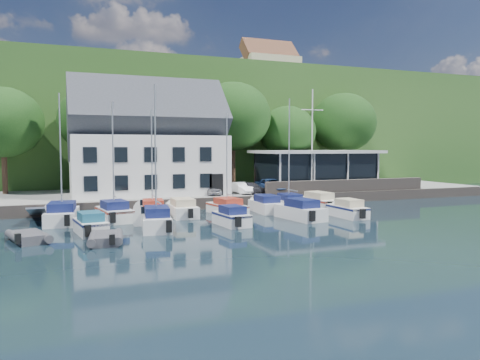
{
  "coord_description": "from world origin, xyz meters",
  "views": [
    {
      "loc": [
        -14.94,
        -28.13,
        5.42
      ],
      "look_at": [
        -0.52,
        9.0,
        2.63
      ],
      "focal_mm": 35.0,
      "sensor_mm": 36.0,
      "label": 1
    }
  ],
  "objects": [
    {
      "name": "ground",
      "position": [
        0.0,
        0.0,
        0.0
      ],
      "size": [
        180.0,
        180.0,
        0.0
      ],
      "primitive_type": "plane",
      "color": "black",
      "rests_on": "ground"
    },
    {
      "name": "quay",
      "position": [
        0.0,
        17.5,
        0.5
      ],
      "size": [
        60.0,
        13.0,
        1.0
      ],
      "primitive_type": "cube",
      "color": "gray",
      "rests_on": "ground"
    },
    {
      "name": "quay_face",
      "position": [
        0.0,
        11.0,
        0.5
      ],
      "size": [
        60.0,
        0.3,
        1.0
      ],
      "primitive_type": "cube",
      "color": "#5C5149",
      "rests_on": "ground"
    },
    {
      "name": "hillside",
      "position": [
        0.0,
        62.0,
        8.0
      ],
      "size": [
        160.0,
        75.0,
        16.0
      ],
      "primitive_type": "cube",
      "color": "#24491B",
      "rests_on": "ground"
    },
    {
      "name": "field_patch",
      "position": [
        8.0,
        70.0,
        16.15
      ],
      "size": [
        50.0,
        30.0,
        0.3
      ],
      "primitive_type": "cube",
      "color": "#526331",
      "rests_on": "hillside"
    },
    {
      "name": "farmhouse",
      "position": [
        22.0,
        52.0,
        20.1
      ],
      "size": [
        10.4,
        7.0,
        8.2
      ],
      "primitive_type": null,
      "color": "#BFAC90",
      "rests_on": "hillside"
    },
    {
      "name": "harbor_building",
      "position": [
        -7.0,
        16.5,
        5.35
      ],
      "size": [
        14.4,
        8.2,
        8.7
      ],
      "primitive_type": null,
      "color": "silver",
      "rests_on": "quay"
    },
    {
      "name": "club_pavilion",
      "position": [
        11.0,
        16.0,
        3.05
      ],
      "size": [
        13.2,
        7.2,
        4.1
      ],
      "primitive_type": null,
      "color": "black",
      "rests_on": "quay"
    },
    {
      "name": "seawall",
      "position": [
        12.0,
        11.4,
        1.6
      ],
      "size": [
        18.0,
        0.5,
        1.2
      ],
      "primitive_type": "cube",
      "color": "#5C5149",
      "rests_on": "quay"
    },
    {
      "name": "gangway",
      "position": [
        -16.5,
        9.0,
        0.0
      ],
      "size": [
        1.2,
        6.0,
        1.4
      ],
      "primitive_type": null,
      "color": "silver",
      "rests_on": "ground"
    },
    {
      "name": "car_silver",
      "position": [
        -1.86,
        13.37,
        1.55
      ],
      "size": [
        1.63,
        3.34,
        1.1
      ],
      "primitive_type": "imported",
      "rotation": [
        0.0,
        0.0,
        0.11
      ],
      "color": "#ADADB2",
      "rests_on": "quay"
    },
    {
      "name": "car_white",
      "position": [
        1.26,
        13.34,
        1.54
      ],
      "size": [
        1.54,
        3.42,
        1.09
      ],
      "primitive_type": "imported",
      "rotation": [
        0.0,
        0.0,
        0.12
      ],
      "color": "white",
      "rests_on": "quay"
    },
    {
      "name": "car_dgrey",
      "position": [
        2.14,
        13.19,
        1.54
      ],
      "size": [
        2.67,
        4.05,
        1.09
      ],
      "primitive_type": "imported",
      "rotation": [
        0.0,
        0.0,
        0.33
      ],
      "color": "#2A2A2E",
      "rests_on": "quay"
    },
    {
      "name": "car_blue",
      "position": [
        4.48,
        13.45,
        1.71
      ],
      "size": [
        1.91,
        4.27,
        1.43
      ],
      "primitive_type": "imported",
      "rotation": [
        0.0,
        0.0,
        -0.06
      ],
      "color": "navy",
      "rests_on": "quay"
    },
    {
      "name": "flagpole",
      "position": [
        8.63,
        12.74,
        6.08
      ],
      "size": [
        2.44,
        0.2,
        10.16
      ],
      "primitive_type": null,
      "color": "silver",
      "rests_on": "quay"
    },
    {
      "name": "tree_0",
      "position": [
        -19.76,
        21.31,
        6.06
      ],
      "size": [
        7.41,
        7.41,
        10.12
      ],
      "primitive_type": null,
      "color": "black",
      "rests_on": "quay"
    },
    {
      "name": "tree_1",
      "position": [
        -11.16,
        21.79,
        6.35
      ],
      "size": [
        7.82,
        7.82,
        10.69
      ],
      "primitive_type": null,
      "color": "black",
      "rests_on": "quay"
    },
    {
      "name": "tree_2",
      "position": [
        -4.14,
        21.95,
        6.35
      ],
      "size": [
        7.82,
        7.82,
        10.69
      ],
      "primitive_type": null,
      "color": "black",
      "rests_on": "quay"
    },
    {
      "name": "tree_3",
      "position": [
        3.67,
        21.93,
        6.91
      ],
      "size": [
        8.64,
        8.64,
        11.81
      ],
      "primitive_type": null,
      "color": "black",
      "rests_on": "quay"
    },
    {
      "name": "tree_4",
      "position": [
        10.85,
        22.47,
        5.7
      ],
      "size": [
        6.87,
        6.87,
        9.39
      ],
      "primitive_type": null,
      "color": "black",
      "rests_on": "quay"
    },
    {
      "name": "tree_5",
      "position": [
        18.71,
        22.46,
        6.63
      ],
      "size": [
        8.24,
        8.24,
        11.26
      ],
      "primitive_type": null,
      "color": "black",
      "rests_on": "quay"
    },
    {
      "name": "boat_r1_0",
      "position": [
        -14.81,
        7.35,
        4.72
      ],
      "size": [
        2.99,
        7.03,
        9.44
      ],
      "primitive_type": null,
      "rotation": [
        0.0,
        0.0,
        -0.11
      ],
      "color": "silver",
      "rests_on": "ground"
    },
    {
      "name": "boat_r1_1",
      "position": [
        -11.23,
        7.06,
        4.72
      ],
      "size": [
        2.9,
        5.99,
        9.44
      ],
      "primitive_type": null,
      "rotation": [
        0.0,
        0.0,
        0.15
      ],
      "color": "silver",
      "rests_on": "ground"
    },
    {
      "name": "boat_r1_2",
      "position": [
        -8.33,
        7.42,
        4.44
      ],
      "size": [
        2.71,
        5.89,
        8.88
      ],
      "primitive_type": null,
      "rotation": [
        0.0,
        0.0,
        -0.14
      ],
      "color": "silver",
      "rests_on": "ground"
    },
    {
      "name": "boat_r1_3",
      "position": [
        -5.98,
        7.56,
        0.72
      ],
      "size": [
        2.16,
        6.14,
        1.44
      ],
      "primitive_type": null,
      "rotation": [
        0.0,
        0.0,
        -0.03
      ],
      "color": "silver",
      "rests_on": "ground"
    },
    {
      "name": "boat_r1_4",
      "position": [
        -2.27,
        7.42,
        4.1
      ],
      "size": [
        2.87,
        6.3,
        8.2
      ],
      "primitive_type": null,
      "rotation": [
        0.0,
        0.0,
        0.15
      ],
      "color": "silver",
      "rests_on": "ground"
    },
    {
      "name": "boat_r1_5",
      "position": [
        1.15,
        7.32,
        0.73
      ],
      "size": [
        2.18,
        5.84,
        1.46
      ],
      "primitive_type": null,
      "rotation": [
        0.0,
        0.0,
        -0.04
      ],
      "color": "silver",
      "rests_on": "ground"
    },
    {
      "name": "boat_r1_6",
      "position": [
        3.55,
        7.83,
        4.39
      ],
      "size": [
        1.93,
        5.51,
        8.78
      ],
      "primitive_type": null,
      "rotation": [
        0.0,
        0.0,
        -0.01
      ],
      "color": "silver",
      "rests_on": "ground"
    },
    {
      "name": "boat_r1_7",
      "position": [
        6.26,
        7.58,
        0.76
      ],
      "size": [
        2.55,
        6.66,
        1.52
      ],
      "primitive_type": null,
      "rotation": [
        0.0,
        0.0,
        0.1
      ],
      "color": "silver",
      "rests_on": "ground"
    },
    {
      "name": "boat_r2_0",
      "position": [
        -13.18,
        2.27,
        0.71
      ],
      "size": [
        2.4,
        5.03,
        1.42
      ],
      "primitive_type": null,
      "rotation": [
        0.0,
        0.0,
        0.14
      ],
      "color": "silver",
      "rests_on": "ground"
    },
    {
      "name": "boat_r2_1",
      "position": [
        -9.06,
        2.25,
        4.76
      ],
      "size": [
        2.81,
        6.33,
        9.52
      ],
      "primitive_type": null,
      "rotation": [
        0.0,
        0.0,
        -0.14
      ],
      "color": "silver",
      "rests_on": "ground"
    },
    {
      "name": "boat_r2_2",
      "position": [
        -3.83,
        2.13,
        0.7
      ],
      "size": [
        2.21,
        4.88,
        1.4
      ],
      "primitive_type": null,
      "rotation": [
        0.0,
        0.0,
        0.1
      ],
      "color": "silver",
      "rests_on": "ground"
    },
    {
      "name": "boat_r2_3",
      "position": [
        1.98,
        2.88,
        0.78
      ],
      "size": [
        2.93,
        6.56,
        1.57
      ],
      "primitive_type": null,
      "rotation": [
        0.0,
        0.0,
        0.14
      ],
      "color": "silver",
      "rests_on": "ground"
    },
    {
      "name": "boat_r2_4",
      "position": [
        5.88,
        2.43,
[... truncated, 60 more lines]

